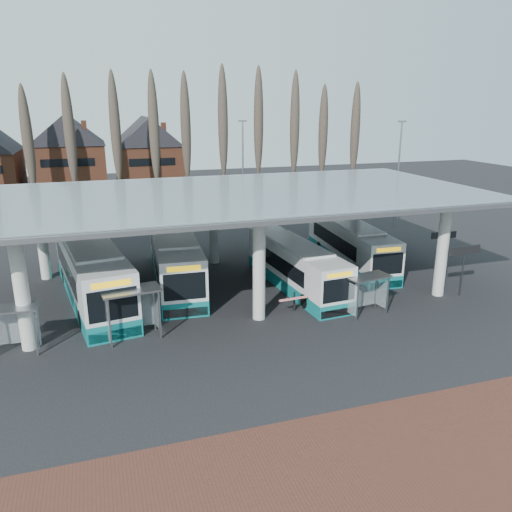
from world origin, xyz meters
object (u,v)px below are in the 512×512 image
object	(u,v)px
bus_2	(295,266)
shelter_2	(366,286)
bus_3	(350,244)
bus_0	(92,272)
bus_1	(175,259)
shelter_0	(11,319)
shelter_1	(131,302)

from	to	relation	value
bus_2	shelter_2	world-z (taller)	bus_2
bus_2	bus_3	distance (m)	6.80
bus_0	bus_3	xyz separation A→B (m)	(18.62, 1.56, -0.22)
shelter_2	bus_2	bearing A→B (deg)	102.56
bus_0	bus_3	bearing A→B (deg)	-3.95
bus_1	shelter_0	distance (m)	11.94
bus_3	bus_1	bearing A→B (deg)	-175.90
shelter_2	bus_0	bearing A→B (deg)	144.70
bus_3	shelter_0	xyz separation A→B (m)	(-22.36, -7.78, 0.24)
shelter_0	shelter_1	distance (m)	5.66
bus_3	shelter_0	size ratio (longest dim) A/B	4.38
bus_2	bus_3	xyz separation A→B (m)	(5.87, 3.43, 0.07)
bus_1	shelter_1	bearing A→B (deg)	-109.84
shelter_0	shelter_2	world-z (taller)	shelter_0
bus_3	shelter_0	world-z (taller)	bus_3
bus_2	shelter_1	bearing A→B (deg)	-161.81
bus_3	shelter_2	bearing A→B (deg)	-108.81
bus_3	bus_2	bearing A→B (deg)	-145.77
shelter_1	bus_0	bearing A→B (deg)	99.40
shelter_2	shelter_0	bearing A→B (deg)	167.46
bus_2	shelter_1	size ratio (longest dim) A/B	3.59
bus_1	shelter_0	bearing A→B (deg)	-135.79
bus_2	bus_1	bearing A→B (deg)	151.21
bus_2	shelter_1	xyz separation A→B (m)	(-10.84, -4.47, 0.54)
bus_1	shelter_1	distance (m)	8.58
bus_0	shelter_0	bearing A→B (deg)	-129.73
bus_0	shelter_0	xyz separation A→B (m)	(-3.74, -6.22, 0.01)
bus_0	shelter_0	distance (m)	7.26
bus_2	shelter_0	bearing A→B (deg)	-169.43
bus_0	bus_2	size ratio (longest dim) A/B	1.22
bus_3	bus_0	bearing A→B (deg)	-171.30
bus_2	shelter_0	distance (m)	17.06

